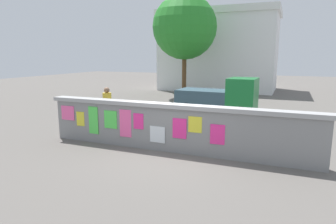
% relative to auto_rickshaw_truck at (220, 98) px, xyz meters
% --- Properties ---
extents(ground, '(60.00, 60.00, 0.00)m').
position_rel_auto_rickshaw_truck_xyz_m(ground, '(-0.21, 2.50, -0.90)').
color(ground, '#605B56').
extents(poster_wall, '(8.54, 0.42, 1.44)m').
position_rel_auto_rickshaw_truck_xyz_m(poster_wall, '(-0.22, -5.50, -0.16)').
color(poster_wall, gray).
rests_on(poster_wall, ground).
extents(auto_rickshaw_truck, '(3.66, 1.66, 1.85)m').
position_rel_auto_rickshaw_truck_xyz_m(auto_rickshaw_truck, '(0.00, 0.00, 0.00)').
color(auto_rickshaw_truck, black).
rests_on(auto_rickshaw_truck, ground).
extents(motorcycle, '(1.88, 0.65, 0.87)m').
position_rel_auto_rickshaw_truck_xyz_m(motorcycle, '(1.98, -4.15, -0.44)').
color(motorcycle, black).
rests_on(motorcycle, ground).
extents(bicycle_near, '(1.69, 0.49, 0.95)m').
position_rel_auto_rickshaw_truck_xyz_m(bicycle_near, '(-1.17, -4.36, -0.54)').
color(bicycle_near, black).
rests_on(bicycle_near, ground).
extents(person_walking, '(0.41, 0.41, 1.62)m').
position_rel_auto_rickshaw_truck_xyz_m(person_walking, '(-3.66, -3.75, 0.09)').
color(person_walking, '#3F994C').
rests_on(person_walking, ground).
extents(tree_roadside, '(4.30, 4.30, 6.86)m').
position_rel_auto_rickshaw_truck_xyz_m(tree_roadside, '(-3.87, 5.96, 3.79)').
color(tree_roadside, brown).
rests_on(tree_roadside, ground).
extents(building_background, '(9.40, 5.74, 6.43)m').
position_rel_auto_rickshaw_truck_xyz_m(building_background, '(-2.75, 11.68, 2.34)').
color(building_background, white).
rests_on(building_background, ground).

